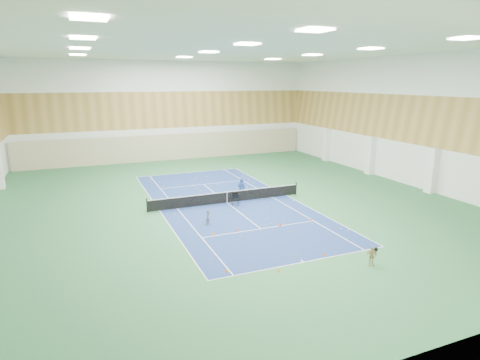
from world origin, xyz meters
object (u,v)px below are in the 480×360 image
coach (241,189)px  ball_cart (235,199)px  child_court (209,217)px  child_apron (372,256)px  tennis_net (227,196)px

coach → ball_cart: coach is taller
child_court → ball_cart: bearing=18.3°
coach → child_apron: bearing=110.6°
child_apron → ball_cart: (-2.79, 12.65, -0.06)m
coach → child_court: coach is taller
child_apron → ball_cart: 12.95m
tennis_net → child_court: tennis_net is taller
coach → ball_cart: bearing=66.9°
tennis_net → child_apron: bearing=-77.0°
tennis_net → child_apron: 13.92m
child_court → ball_cart: 4.59m
child_court → ball_cart: ball_cart is taller
tennis_net → child_apron: (3.14, -13.57, 0.00)m
child_court → coach: bearing=20.8°
child_court → child_apron: (6.05, -9.42, 0.06)m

